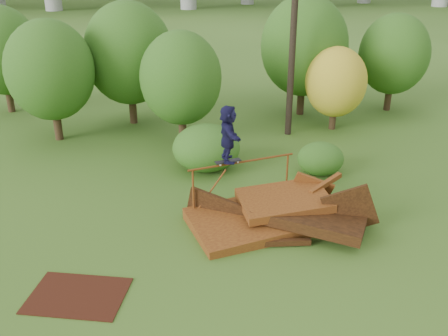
{
  "coord_description": "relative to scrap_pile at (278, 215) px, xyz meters",
  "views": [
    {
      "loc": [
        -2.13,
        -11.59,
        7.62
      ],
      "look_at": [
        -0.8,
        2.0,
        1.6
      ],
      "focal_mm": 40.0,
      "sensor_mm": 36.0,
      "label": 1
    }
  ],
  "objects": [
    {
      "name": "skateboard",
      "position": [
        -1.41,
        0.94,
        1.4
      ],
      "size": [
        0.83,
        0.44,
        0.08
      ],
      "rotation": [
        0.0,
        0.0,
        0.29
      ],
      "color": "black",
      "rests_on": "grind_rail"
    },
    {
      "name": "tree_5",
      "position": [
        7.88,
        10.99,
        2.5
      ],
      "size": [
        3.44,
        3.44,
        4.83
      ],
      "color": "black",
      "rests_on": "ground"
    },
    {
      "name": "ground",
      "position": [
        -0.75,
        -1.23,
        -0.35
      ],
      "size": [
        240.0,
        240.0,
        0.0
      ],
      "primitive_type": "plane",
      "color": "#2D5116",
      "rests_on": "ground"
    },
    {
      "name": "tree_0",
      "position": [
        -8.03,
        8.2,
        2.67
      ],
      "size": [
        3.63,
        3.63,
        5.11
      ],
      "color": "black",
      "rests_on": "ground"
    },
    {
      "name": "utility_pole",
      "position": [
        2.03,
        7.91,
        4.4
      ],
      "size": [
        1.4,
        0.28,
        9.36
      ],
      "color": "black",
      "rests_on": "ground"
    },
    {
      "name": "shrub_right",
      "position": [
        2.27,
        3.53,
        0.25
      ],
      "size": [
        1.7,
        1.56,
        1.2
      ],
      "primitive_type": "ellipsoid",
      "color": "#235015",
      "rests_on": "ground"
    },
    {
      "name": "flat_plate",
      "position": [
        -5.42,
        -2.83,
        -0.33
      ],
      "size": [
        2.56,
        2.07,
        0.03
      ],
      "primitive_type": "cube",
      "rotation": [
        0.0,
        0.0,
        -0.22
      ],
      "color": "#33140B",
      "rests_on": "ground"
    },
    {
      "name": "scrap_pile",
      "position": [
        0.0,
        0.0,
        0.0
      ],
      "size": [
        5.73,
        3.64,
        1.82
      ],
      "color": "#4B200D",
      "rests_on": "ground"
    },
    {
      "name": "tree_2",
      "position": [
        -2.68,
        7.28,
        2.44
      ],
      "size": [
        3.35,
        3.35,
        4.72
      ],
      "color": "black",
      "rests_on": "ground"
    },
    {
      "name": "tree_1",
      "position": [
        -4.95,
        10.16,
        2.93
      ],
      "size": [
        4.03,
        4.03,
        5.6
      ],
      "color": "black",
      "rests_on": "ground"
    },
    {
      "name": "shrub_left",
      "position": [
        -1.85,
        4.34,
        0.52
      ],
      "size": [
        2.51,
        2.32,
        1.74
      ],
      "primitive_type": "ellipsoid",
      "color": "#235015",
      "rests_on": "ground"
    },
    {
      "name": "tree_3",
      "position": [
        3.27,
        10.74,
        3.01
      ],
      "size": [
        4.15,
        4.15,
        5.75
      ],
      "color": "black",
      "rests_on": "ground"
    },
    {
      "name": "skater",
      "position": [
        -1.41,
        0.94,
        2.28
      ],
      "size": [
        0.59,
        1.63,
        1.73
      ],
      "primitive_type": "imported",
      "rotation": [
        0.0,
        0.0,
        1.62
      ],
      "color": "#161439",
      "rests_on": "skateboard"
    },
    {
      "name": "grind_rail",
      "position": [
        -0.96,
        1.07,
        0.93
      ],
      "size": [
        3.36,
        1.06,
        1.68
      ],
      "color": "brown",
      "rests_on": "ground"
    },
    {
      "name": "tree_4",
      "position": [
        4.2,
        8.38,
        1.84
      ],
      "size": [
        2.72,
        2.72,
        3.76
      ],
      "color": "black",
      "rests_on": "ground"
    },
    {
      "name": "tree_6",
      "position": [
        -11.27,
        12.57,
        2.73
      ],
      "size": [
        3.76,
        3.76,
        5.25
      ],
      "color": "black",
      "rests_on": "ground"
    }
  ]
}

